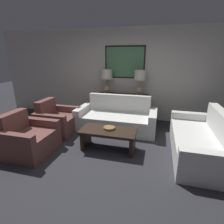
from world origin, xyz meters
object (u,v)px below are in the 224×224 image
Objects in this scene: coffee_table at (108,135)px; decorative_bowl at (109,128)px; table_lamp_right at (140,78)px; couch_by_back_wall at (117,119)px; armchair_near_back_wall at (57,121)px; couch_by_side at (201,141)px; armchair_near_camera at (29,139)px; console_table at (122,107)px; table_lamp_left at (107,77)px.

coffee_table is 4.86× the size of decorative_bowl.
table_lamp_right is 1.33m from couch_by_back_wall.
armchair_near_back_wall reaches higher than decorative_bowl.
armchair_near_back_wall is at bearing 175.76° from couch_by_side.
armchair_near_camera is (-3.33, -0.81, 0.01)m from couch_by_side.
table_lamp_right is at bearing 0.00° from console_table.
table_lamp_left is at bearing 107.56° from coffee_table.
table_lamp_right reaches higher than armchair_near_camera.
couch_by_side is at bearing 13.71° from armchair_near_camera.
table_lamp_left is 2.16m from coffee_table.
couch_by_side reaches higher than decorative_bowl.
decorative_bowl is at bearing -86.89° from console_table.
table_lamp_left is at bearing 180.00° from console_table.
table_lamp_right is 2.01m from decorative_bowl.
console_table is 2.18× the size of table_lamp_right.
armchair_near_back_wall is at bearing -145.57° from table_lamp_right.
table_lamp_right is 0.77× the size of armchair_near_back_wall.
coffee_table is at bearing -85.26° from couch_by_back_wall.
decorative_bowl is 0.26× the size of armchair_near_back_wall.
decorative_bowl is at bearing -102.31° from table_lamp_right.
table_lamp_right is 2.33m from couch_by_side.
armchair_near_back_wall is at bearing -125.41° from table_lamp_left.
console_table reaches higher than decorative_bowl.
table_lamp_right is at bearing 0.00° from table_lamp_left.
console_table is 1.67× the size of armchair_near_camera.
armchair_near_camera is at bearing -120.97° from console_table.
coffee_table is (0.58, -1.84, -0.96)m from table_lamp_left.
table_lamp_right is 0.77× the size of armchair_near_camera.
console_table is 1.35× the size of coffee_table.
table_lamp_left is 3.03m from couch_by_side.
couch_by_side is 2.23× the size of armchair_near_back_wall.
armchair_near_camera is (-1.42, -2.37, -0.11)m from console_table.
armchair_near_back_wall is (-1.52, 0.49, -0.17)m from decorative_bowl.
armchair_near_back_wall is 1.06m from armchair_near_camera.
couch_by_back_wall reaches higher than armchair_near_back_wall.
coffee_table is 0.15m from decorative_bowl.
couch_by_back_wall is 2.23× the size of armchair_near_camera.
table_lamp_right reaches higher than armchair_near_back_wall.
couch_by_back_wall is at bearing 94.74° from coffee_table.
couch_by_back_wall is (-0.49, -0.73, -0.99)m from table_lamp_right.
couch_by_side is at bearing -23.48° from couch_by_back_wall.
decorative_bowl is at bearing -172.44° from couch_by_side.
table_lamp_left is (-0.49, 0.00, 0.88)m from console_table.
table_lamp_right reaches higher than couch_by_back_wall.
decorative_bowl is 0.26× the size of armchair_near_camera.
table_lamp_left is 0.35× the size of couch_by_back_wall.
console_table is at bearing 140.76° from couch_by_side.
couch_by_back_wall is 1.80× the size of coffee_table.
armchair_near_back_wall is at bearing 90.00° from armchair_near_camera.
couch_by_side reaches higher than console_table.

